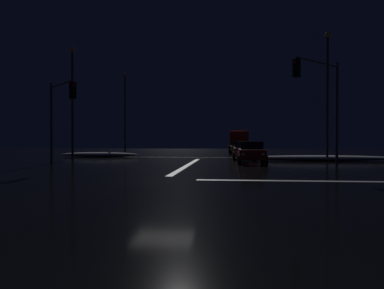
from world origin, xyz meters
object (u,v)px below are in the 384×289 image
Objects in this scene: sedan_green at (245,149)px; streetlamp_left_near at (72,96)px; traffic_signal_nw at (60,106)px; sedan_gray at (244,150)px; box_truck at (238,140)px; traffic_signal_ne at (321,92)px; streetlamp_left_far at (125,108)px; streetlamp_right_near at (327,88)px; sedan_red at (251,152)px; sedan_orange at (238,148)px.

streetlamp_left_near is (-14.85, -8.46, 4.65)m from sedan_green.
sedan_gray is at bearing 35.80° from traffic_signal_nw.
traffic_signal_ne reaches higher than box_truck.
traffic_signal_ne is (4.49, -27.88, 2.96)m from box_truck.
streetlamp_left_far is at bearing -159.57° from box_truck.
streetlamp_right_near reaches higher than traffic_signal_ne.
sedan_green is at bearing 89.84° from sedan_red.
sedan_gray is 0.42× the size of streetlamp_left_far.
streetlamp_right_near is (20.94, -16.00, -0.01)m from streetlamp_left_far.
box_truck is at bearing 55.94° from streetlamp_left_near.
streetlamp_left_far is at bearing 137.36° from sedan_gray.
sedan_orange is (-0.23, 11.20, 0.00)m from sedan_gray.
box_truck is at bearing 106.86° from streetlamp_right_near.
streetlamp_left_far reaches higher than streetlamp_left_near.
sedan_green is 0.42× the size of streetlamp_right_near.
sedan_red is at bearing 140.78° from traffic_signal_ne.
streetlamp_right_near is at bearing -54.26° from sedan_green.
sedan_orange is at bearing 58.65° from traffic_signal_nw.
sedan_green is 17.72m from streetlamp_left_near.
sedan_green is 0.46× the size of streetlamp_left_near.
sedan_orange is 0.46× the size of streetlamp_left_near.
traffic_signal_ne is at bearing -107.08° from streetlamp_right_near.
traffic_signal_ne is at bearing -80.86° from box_truck.
box_truck is 15.97m from streetlamp_left_far.
streetlamp_right_near is (6.48, -21.39, 4.10)m from box_truck.
sedan_red is at bearing -152.94° from streetlamp_right_near.
streetlamp_right_near reaches higher than traffic_signal_nw.
sedan_green is 0.42× the size of streetlamp_left_far.
sedan_green is at bearing -84.07° from sedan_orange.
traffic_signal_nw reaches higher than sedan_gray.
streetlamp_left_far is (-14.46, -5.39, 4.11)m from box_truck.
streetlamp_left_far is 1.00× the size of streetlamp_right_near.
traffic_signal_ne reaches higher than sedan_red.
streetlamp_left_near reaches higher than sedan_red.
traffic_signal_nw is at bearing -144.20° from sedan_gray.
box_truck is (-0.39, 12.93, 0.91)m from sedan_green.
sedan_red is 0.46× the size of streetlamp_left_near.
streetlamp_left_far is at bearing 127.77° from sedan_red.
box_truck is at bearing 20.43° from streetlamp_left_far.
sedan_green is (0.33, 5.84, 0.00)m from sedan_gray.
sedan_orange is 16.13m from streetlamp_right_near.
sedan_orange is 0.42× the size of streetlamp_left_far.
streetlamp_left_near is (-14.30, -13.82, 4.65)m from sedan_orange.
sedan_red and sedan_orange have the same top height.
sedan_gray is 0.64× the size of traffic_signal_ne.
sedan_red is at bearing -87.07° from sedan_gray.
sedan_gray is 18.79m from box_truck.
sedan_gray and sedan_orange have the same top height.
traffic_signal_ne is 6.89m from streetlamp_right_near.
streetlamp_right_near is at bearing -73.14° from box_truck.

